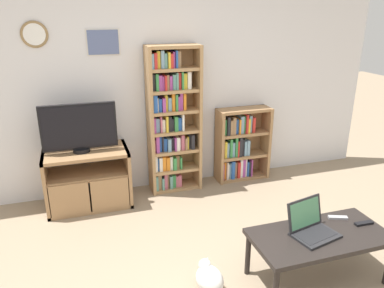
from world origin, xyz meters
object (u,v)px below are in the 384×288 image
at_px(television, 79,128).
at_px(cat, 209,278).
at_px(tv_stand, 88,178).
at_px(coffee_table, 320,239).
at_px(laptop, 311,226).
at_px(remote_near_laptop, 364,223).
at_px(bookshelf_tall, 171,120).
at_px(remote_far_from_laptop, 338,218).
at_px(bookshelf_short, 239,145).

xyz_separation_m(television, cat, (0.85, -1.70, -0.81)).
relative_size(tv_stand, television, 1.16).
height_order(coffee_table, laptop, laptop).
height_order(tv_stand, television, television).
xyz_separation_m(tv_stand, remote_near_laptop, (2.13, -1.82, 0.10)).
bearing_deg(television, remote_near_laptop, -40.00).
height_order(tv_stand, laptop, laptop).
xyz_separation_m(bookshelf_tall, remote_near_laptop, (1.13, -1.97, -0.44)).
bearing_deg(laptop, remote_near_laptop, -15.47).
bearing_deg(bookshelf_tall, remote_far_from_laptop, -61.82).
distance_m(laptop, remote_far_from_laptop, 0.38).
relative_size(television, remote_far_from_laptop, 4.73).
bearing_deg(bookshelf_tall, cat, -95.82).
bearing_deg(bookshelf_short, tv_stand, -174.99).
xyz_separation_m(bookshelf_short, coffee_table, (-0.20, -2.00, -0.08)).
bearing_deg(laptop, television, 120.22).
xyz_separation_m(coffee_table, remote_far_from_laptop, (0.28, 0.16, 0.05)).
relative_size(bookshelf_tall, remote_far_from_laptop, 10.50).
distance_m(television, laptop, 2.49).
relative_size(remote_far_from_laptop, cat, 0.37).
bearing_deg(tv_stand, bookshelf_short, 5.01).
bearing_deg(laptop, bookshelf_short, 69.55).
height_order(remote_far_from_laptop, cat, remote_far_from_laptop).
bearing_deg(remote_far_from_laptop, bookshelf_short, 23.90).
bearing_deg(television, remote_far_from_laptop, -39.70).
distance_m(tv_stand, remote_near_laptop, 2.80).
relative_size(television, cat, 1.76).
distance_m(tv_stand, television, 0.59).
height_order(tv_stand, remote_near_laptop, tv_stand).
bearing_deg(television, coffee_table, -46.57).
relative_size(bookshelf_short, cat, 2.12).
relative_size(television, bookshelf_tall, 0.45).
distance_m(tv_stand, remote_far_from_laptop, 2.60).
relative_size(laptop, remote_far_from_laptop, 2.44).
relative_size(tv_stand, cat, 2.05).
bearing_deg(cat, remote_far_from_laptop, -12.69).
bearing_deg(bookshelf_tall, television, -171.68).
bearing_deg(bookshelf_short, remote_far_from_laptop, -87.34).
bearing_deg(remote_near_laptop, laptop, 89.81).
xyz_separation_m(television, laptop, (1.67, -1.80, -0.43)).
relative_size(laptop, remote_near_laptop, 2.49).
bearing_deg(coffee_table, television, 133.43).
height_order(tv_stand, bookshelf_short, bookshelf_short).
height_order(coffee_table, remote_near_laptop, remote_near_laptop).
bearing_deg(laptop, bookshelf_tall, 95.18).
bearing_deg(laptop, tv_stand, 119.55).
xyz_separation_m(tv_stand, laptop, (1.63, -1.80, 0.16)).
xyz_separation_m(remote_near_laptop, remote_far_from_laptop, (-0.15, 0.14, 0.00)).
bearing_deg(tv_stand, laptop, -47.75).
bearing_deg(cat, remote_near_laptop, -18.90).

